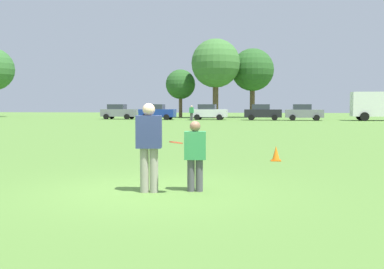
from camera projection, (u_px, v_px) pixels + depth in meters
ground_plane at (149, 192)px, 9.80m from camera, size 190.61×190.61×0.00m
player_thrower at (149, 142)px, 9.66m from camera, size 0.53×0.35×1.81m
player_defender at (195, 152)px, 9.79m from camera, size 0.47×0.30×1.45m
frisbee at (176, 143)px, 9.40m from camera, size 0.27×0.27×0.09m
traffic_cone at (276, 154)px, 15.12m from camera, size 0.32×0.32×0.48m
parked_car_near_left at (119, 112)px, 58.44m from camera, size 4.25×2.31×1.82m
parked_car_mid_left at (157, 112)px, 56.39m from camera, size 4.25×2.31×1.82m
parked_car_center at (209, 112)px, 56.14m from camera, size 4.25×2.31×1.82m
parked_car_mid_right at (263, 112)px, 54.69m from camera, size 4.25×2.31×1.82m
parked_car_near_right at (304, 112)px, 53.73m from camera, size 4.25×2.31×1.82m
bystander_sideline_watcher at (192, 112)px, 53.26m from camera, size 0.50×0.34×1.69m
tree_west_maple at (181, 84)px, 65.74m from camera, size 4.07×4.07×6.62m
tree_center_elm at (216, 64)px, 62.81m from camera, size 6.41×6.41×10.42m
tree_east_birch at (253, 70)px, 65.31m from camera, size 5.81×5.81×9.45m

